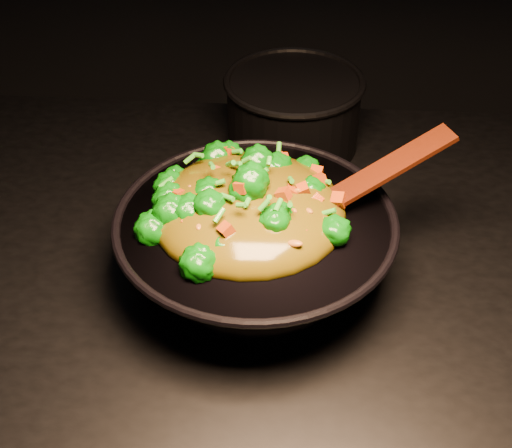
# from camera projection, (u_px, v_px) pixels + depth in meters

# --- Properties ---
(stovetop) EXTENTS (1.20, 0.90, 0.90)m
(stovetop) POSITION_uv_depth(u_px,v_px,m) (223.00, 443.00, 1.31)
(stovetop) COLOR black
(stovetop) RESTS_ON ground
(wok) EXTENTS (0.42, 0.42, 0.10)m
(wok) POSITION_uv_depth(u_px,v_px,m) (255.00, 249.00, 0.97)
(wok) COLOR black
(wok) RESTS_ON stovetop
(stir_fry) EXTENTS (0.34, 0.34, 0.09)m
(stir_fry) POSITION_uv_depth(u_px,v_px,m) (248.00, 188.00, 0.92)
(stir_fry) COLOR #0B6A07
(stir_fry) RESTS_ON wok
(spatula) EXTENTS (0.23, 0.13, 0.10)m
(spatula) POSITION_uv_depth(u_px,v_px,m) (370.00, 178.00, 0.94)
(spatula) COLOR #331306
(spatula) RESTS_ON wok
(back_pot) EXTENTS (0.30, 0.30, 0.13)m
(back_pot) POSITION_uv_depth(u_px,v_px,m) (293.00, 112.00, 1.22)
(back_pot) COLOR black
(back_pot) RESTS_ON stovetop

